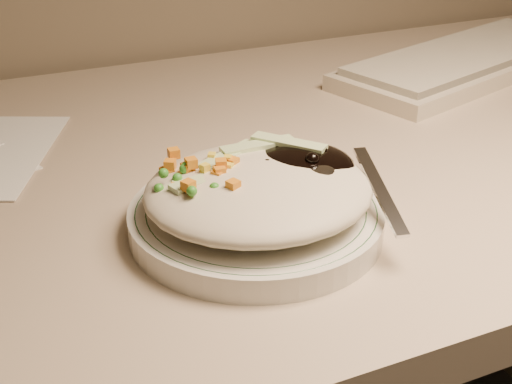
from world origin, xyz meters
name	(u,v)px	position (x,y,z in m)	size (l,w,h in m)	color
desk	(278,294)	(0.00, 1.38, 0.54)	(1.40, 0.70, 0.74)	tan
plate	(256,219)	(-0.10, 1.22, 0.75)	(0.22, 0.22, 0.02)	silver
plate_rim	(256,209)	(-0.10, 1.22, 0.76)	(0.20, 0.20, 0.00)	#144723
meal	(261,185)	(-0.10, 1.22, 0.78)	(0.20, 0.19, 0.05)	#BDB199
keyboard	(468,61)	(0.35, 1.50, 0.75)	(0.45, 0.27, 0.03)	#BFB39C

